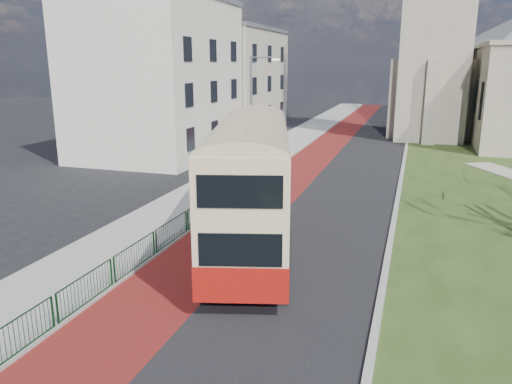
% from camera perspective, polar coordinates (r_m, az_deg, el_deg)
% --- Properties ---
extents(ground, '(160.00, 160.00, 0.00)m').
position_cam_1_polar(ground, '(18.99, -4.80, -9.35)').
color(ground, black).
rests_on(ground, ground).
extents(road_carriageway, '(9.00, 120.00, 0.01)m').
position_cam_1_polar(road_carriageway, '(37.18, 9.24, 2.48)').
color(road_carriageway, black).
rests_on(road_carriageway, ground).
extents(bus_lane, '(3.40, 120.00, 0.01)m').
position_cam_1_polar(bus_lane, '(37.65, 5.17, 2.77)').
color(bus_lane, '#591414').
rests_on(bus_lane, ground).
extents(pavement_west, '(4.00, 120.00, 0.12)m').
position_cam_1_polar(pavement_west, '(38.62, -0.34, 3.21)').
color(pavement_west, gray).
rests_on(pavement_west, ground).
extents(kerb_west, '(0.25, 120.00, 0.13)m').
position_cam_1_polar(kerb_west, '(38.06, 2.53, 3.03)').
color(kerb_west, '#999993').
rests_on(kerb_west, ground).
extents(kerb_east, '(0.25, 80.00, 0.13)m').
position_cam_1_polar(kerb_east, '(38.75, 16.43, 2.65)').
color(kerb_east, '#999993').
rests_on(kerb_east, ground).
extents(pedestrian_railing, '(0.07, 24.00, 1.12)m').
position_cam_1_polar(pedestrian_railing, '(23.34, -7.79, -3.34)').
color(pedestrian_railing, '#0B3215').
rests_on(pedestrian_railing, ground).
extents(gothic_church, '(16.38, 18.00, 40.00)m').
position_cam_1_polar(gothic_church, '(54.57, 25.23, 19.02)').
color(gothic_church, gray).
rests_on(gothic_church, ground).
extents(street_block_near, '(10.30, 14.30, 13.00)m').
position_cam_1_polar(street_block_near, '(43.31, -11.18, 12.78)').
color(street_block_near, silver).
rests_on(street_block_near, ground).
extents(street_block_far, '(10.30, 16.30, 11.50)m').
position_cam_1_polar(street_block_far, '(57.88, -3.36, 12.67)').
color(street_block_far, '#BBB39E').
rests_on(street_block_far, ground).
extents(streetlamp, '(2.13, 0.18, 8.00)m').
position_cam_1_polar(streetlamp, '(35.89, -0.35, 9.66)').
color(streetlamp, gray).
rests_on(streetlamp, pavement_west).
extents(bus, '(6.19, 12.97, 5.29)m').
position_cam_1_polar(bus, '(20.67, -0.58, 1.53)').
color(bus, maroon).
rests_on(bus, ground).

